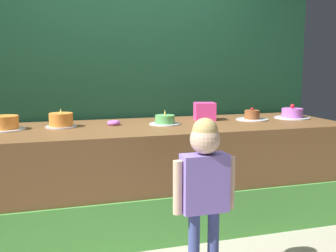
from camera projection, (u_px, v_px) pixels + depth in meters
ground_plane at (158, 248)px, 3.11m from camera, size 12.00×12.00×0.00m
stage_platform at (142, 176)px, 3.54m from camera, size 3.64×1.06×0.88m
curtain_backdrop at (126, 68)px, 3.99m from camera, size 4.01×0.08×2.75m
child_figure at (205, 178)px, 2.54m from camera, size 0.42×0.19×1.08m
pink_box at (205, 111)px, 3.83m from camera, size 0.22×0.21×0.17m
donut at (113, 123)px, 3.52m from camera, size 0.11×0.11×0.04m
cake_left at (5, 123)px, 3.25m from camera, size 0.32×0.32×0.12m
cake_center_left at (61, 120)px, 3.40m from camera, size 0.26×0.26×0.16m
cake_center_right at (165, 120)px, 3.56m from camera, size 0.27×0.27×0.14m
cake_right at (252, 116)px, 3.85m from camera, size 0.30×0.30×0.12m
cake_far_right at (292, 114)px, 3.98m from camera, size 0.34×0.34×0.14m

